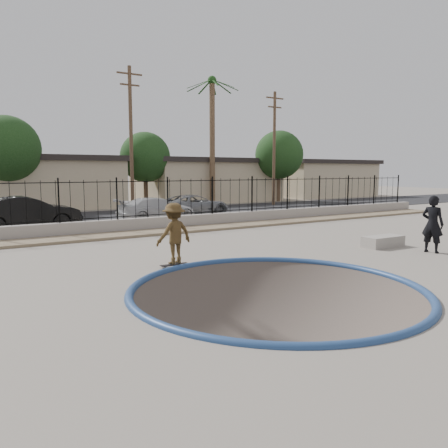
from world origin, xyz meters
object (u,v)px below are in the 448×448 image
car_b (28,213)px  skateboard (174,265)px  videographer (433,224)px  concrete_ledge (383,241)px  car_c (157,209)px  skater (174,237)px  car_d (194,205)px

car_b → skateboard: bearing=-169.2°
videographer → concrete_ledge: size_ratio=1.23×
concrete_ledge → car_b: bearing=130.9°
car_c → skater: bearing=155.6°
skater → videographer: 8.86m
car_c → concrete_ledge: bearing=-165.7°
videographer → car_b: size_ratio=0.42×
skater → car_b: 11.11m
concrete_ledge → car_c: car_c is taller
skateboard → car_d: bearing=60.5°
skater → videographer: (8.44, -2.71, 0.09)m
skateboard → videographer: 8.91m
skateboard → car_d: 14.51m
skater → car_d: bearing=-130.0°
skateboard → car_b: size_ratio=0.18×
concrete_ledge → car_d: (-0.57, 13.54, 0.47)m
concrete_ledge → skater: bearing=172.2°
skater → car_c: skater is taller
concrete_ledge → car_d: bearing=92.4°
car_c → car_b: bearing=86.8°
videographer → car_c: (-4.21, 13.56, -0.30)m
skateboard → videographer: size_ratio=0.43×
videographer → car_c: size_ratio=0.44×
skater → car_b: size_ratio=0.38×
skater → videographer: videographer is taller
concrete_ledge → car_d: 13.56m
car_d → skateboard: bearing=145.1°
skater → car_d: size_ratio=0.39×
concrete_ledge → car_c: 12.53m
concrete_ledge → car_b: 15.80m
skater → skateboard: size_ratio=2.09×
videographer → car_d: (-1.03, 15.16, -0.31)m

